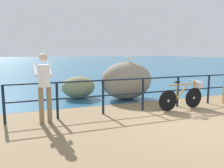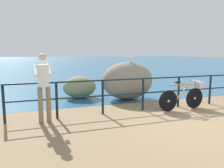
{
  "view_description": "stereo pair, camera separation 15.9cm",
  "coord_description": "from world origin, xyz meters",
  "views": [
    {
      "loc": [
        -3.94,
        -4.04,
        1.8
      ],
      "look_at": [
        -1.54,
        2.32,
        0.82
      ],
      "focal_mm": 35.21,
      "sensor_mm": 36.0,
      "label": 1
    },
    {
      "loc": [
        -3.79,
        -4.1,
        1.8
      ],
      "look_at": [
        -1.54,
        2.32,
        0.82
      ],
      "focal_mm": 35.21,
      "sensor_mm": 36.0,
      "label": 2
    }
  ],
  "objects": [
    {
      "name": "bicycle",
      "position": [
        0.68,
        1.58,
        0.46
      ],
      "size": [
        1.7,
        0.48,
        0.92
      ],
      "rotation": [
        0.0,
        0.0,
        0.07
      ],
      "color": "black",
      "rests_on": "ground_plane"
    },
    {
      "name": "seagull",
      "position": [
        -0.35,
        3.62,
        1.58
      ],
      "size": [
        0.31,
        0.26,
        0.23
      ],
      "rotation": [
        0.0,
        0.0,
        5.64
      ],
      "color": "gold",
      "rests_on": "breakwater_boulder_main"
    },
    {
      "name": "ground_plane",
      "position": [
        0.0,
        20.0,
        -0.05
      ],
      "size": [
        120.0,
        120.0,
        0.1
      ],
      "primitive_type": "cube",
      "color": "#846B4C"
    },
    {
      "name": "breakwater_boulder_main",
      "position": [
        -0.44,
        3.64,
        0.72
      ],
      "size": [
        2.02,
        1.45,
        1.44
      ],
      "color": "gray",
      "rests_on": "ground"
    },
    {
      "name": "person_at_railing",
      "position": [
        -3.61,
        1.64,
        0.99
      ],
      "size": [
        0.49,
        0.65,
        1.78
      ],
      "rotation": [
        0.0,
        0.0,
        1.66
      ],
      "color": "#8C7251",
      "rests_on": "ground_plane"
    },
    {
      "name": "sea_surface",
      "position": [
        0.0,
        47.94,
        0.0
      ],
      "size": [
        120.0,
        90.0,
        0.01
      ],
      "primitive_type": "cube",
      "color": "#285B7F",
      "rests_on": "ground_plane"
    },
    {
      "name": "promenade_railing",
      "position": [
        0.0,
        1.92,
        0.63
      ],
      "size": [
        9.24,
        0.07,
        1.02
      ],
      "color": "black",
      "rests_on": "ground_plane"
    },
    {
      "name": "breakwater_boulder_left",
      "position": [
        -2.15,
        4.51,
        0.43
      ],
      "size": [
        1.31,
        1.01,
        0.86
      ],
      "color": "gray",
      "rests_on": "ground"
    }
  ]
}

